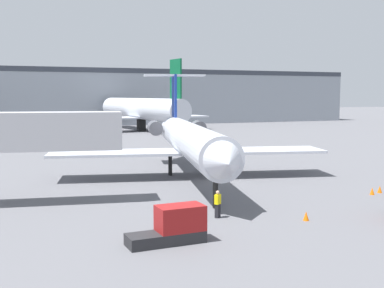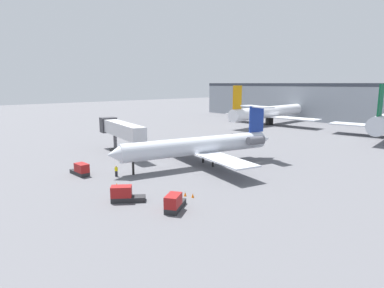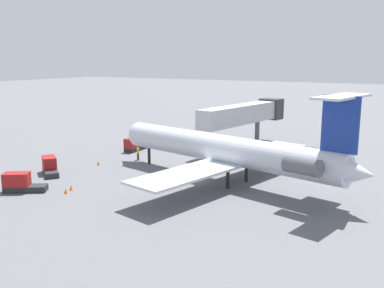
{
  "view_description": "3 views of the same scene",
  "coord_description": "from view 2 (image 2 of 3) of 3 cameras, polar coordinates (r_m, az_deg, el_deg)",
  "views": [
    {
      "loc": [
        -16.28,
        -37.94,
        7.52
      ],
      "look_at": [
        0.06,
        3.96,
        2.91
      ],
      "focal_mm": 45.22,
      "sensor_mm": 36.0,
      "label": 1
    },
    {
      "loc": [
        39.44,
        -35.03,
        13.85
      ],
      "look_at": [
        -3.24,
        2.87,
        3.37
      ],
      "focal_mm": 30.97,
      "sensor_mm": 36.0,
      "label": 2
    },
    {
      "loc": [
        38.64,
        20.85,
        12.72
      ],
      "look_at": [
        0.5,
        -0.82,
        3.97
      ],
      "focal_mm": 39.93,
      "sensor_mm": 36.0,
      "label": 3
    }
  ],
  "objects": [
    {
      "name": "traffic_cone_near",
      "position": [
        41.69,
        -1.19,
        -8.6
      ],
      "size": [
        0.36,
        0.36,
        0.55
      ],
      "color": "orange",
      "rests_on": "ground_plane"
    },
    {
      "name": "baggage_tug_lead",
      "position": [
        40.53,
        -11.57,
        -8.55
      ],
      "size": [
        3.5,
        4.05,
        1.9
      ],
      "color": "#262628",
      "rests_on": "ground_plane"
    },
    {
      "name": "ground_crew_marshaller",
      "position": [
        51.32,
        -12.91,
        -4.53
      ],
      "size": [
        0.48,
        0.44,
        1.69
      ],
      "color": "black",
      "rests_on": "ground_plane"
    },
    {
      "name": "parked_airliner_west_end",
      "position": [
        115.61,
        13.18,
        5.34
      ],
      "size": [
        34.06,
        40.37,
        13.24
      ],
      "color": "white",
      "rests_on": "ground_plane"
    },
    {
      "name": "traffic_cone_mid",
      "position": [
        41.17,
        0.13,
        -8.85
      ],
      "size": [
        0.36,
        0.36,
        0.55
      ],
      "color": "orange",
      "rests_on": "ground_plane"
    },
    {
      "name": "baggage_tug_trailing",
      "position": [
        53.39,
        -18.6,
        -4.26
      ],
      "size": [
        4.06,
        1.6,
        1.9
      ],
      "color": "#262628",
      "rests_on": "ground_plane"
    },
    {
      "name": "regional_jet",
      "position": [
        56.12,
        1.72,
        -0.21
      ],
      "size": [
        25.33,
        30.83,
        9.77
      ],
      "color": "silver",
      "rests_on": "ground_plane"
    },
    {
      "name": "ground_plane",
      "position": [
        54.55,
        0.0,
        -4.36
      ],
      "size": [
        400.0,
        400.0,
        0.1
      ],
      "primitive_type": "cube",
      "color": "#5B5B60"
    },
    {
      "name": "traffic_cone_far",
      "position": [
        46.37,
        -12.85,
        -6.89
      ],
      "size": [
        0.36,
        0.36,
        0.55
      ],
      "color": "orange",
      "rests_on": "ground_plane"
    },
    {
      "name": "baggage_tug_spare",
      "position": [
        37.16,
        -3.08,
        -10.11
      ],
      "size": [
        3.39,
        4.1,
        1.9
      ],
      "color": "#262628",
      "rests_on": "ground_plane"
    },
    {
      "name": "jet_bridge",
      "position": [
        67.28,
        -12.38,
        2.54
      ],
      "size": [
        18.8,
        6.01,
        6.63
      ],
      "color": "#ADADB2",
      "rests_on": "ground_plane"
    }
  ]
}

